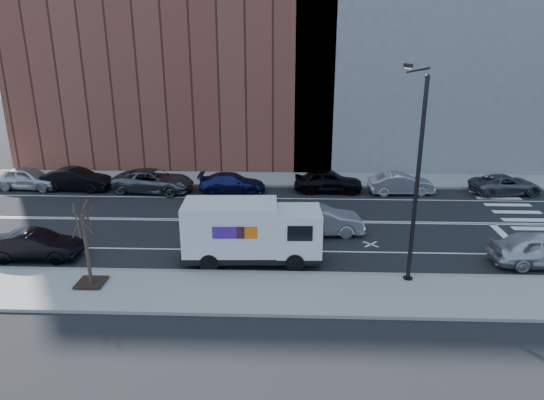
# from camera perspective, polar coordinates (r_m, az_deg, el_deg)

# --- Properties ---
(ground) EXTENTS (120.00, 120.00, 0.00)m
(ground) POSITION_cam_1_polar(r_m,az_deg,el_deg) (29.05, -1.25, -2.46)
(ground) COLOR black
(ground) RESTS_ON ground
(sidewalk_near) EXTENTS (44.00, 3.60, 0.15)m
(sidewalk_near) POSITION_cam_1_polar(r_m,az_deg,el_deg) (21.05, -2.64, -10.83)
(sidewalk_near) COLOR gray
(sidewalk_near) RESTS_ON ground
(sidewalk_far) EXTENTS (44.00, 3.60, 0.15)m
(sidewalk_far) POSITION_cam_1_polar(r_m,az_deg,el_deg) (37.37, -0.48, 2.47)
(sidewalk_far) COLOR gray
(sidewalk_far) RESTS_ON ground
(curb_near) EXTENTS (44.00, 0.25, 0.17)m
(curb_near) POSITION_cam_1_polar(r_m,az_deg,el_deg) (22.63, -2.27, -8.58)
(curb_near) COLOR gray
(curb_near) RESTS_ON ground
(curb_far) EXTENTS (44.00, 0.25, 0.17)m
(curb_far) POSITION_cam_1_polar(r_m,az_deg,el_deg) (35.65, -0.61, 1.69)
(curb_far) COLOR gray
(curb_far) RESTS_ON ground
(crosswalk) EXTENTS (3.00, 14.00, 0.01)m
(crosswalk) POSITION_cam_1_polar(r_m,az_deg,el_deg) (32.38, 28.34, -2.52)
(crosswalk) COLOR white
(crosswalk) RESTS_ON ground
(road_markings) EXTENTS (40.00, 8.60, 0.01)m
(road_markings) POSITION_cam_1_polar(r_m,az_deg,el_deg) (29.05, -1.25, -2.45)
(road_markings) COLOR white
(road_markings) RESTS_ON ground
(bldg_brick) EXTENTS (26.00, 10.00, 22.00)m
(bldg_brick) POSITION_cam_1_polar(r_m,az_deg,el_deg) (43.77, -11.23, 18.95)
(bldg_brick) COLOR brown
(bldg_brick) RESTS_ON ground
(bldg_concrete) EXTENTS (20.00, 10.00, 26.00)m
(bldg_concrete) POSITION_cam_1_polar(r_m,az_deg,el_deg) (44.02, 16.88, 21.15)
(bldg_concrete) COLOR slate
(bldg_concrete) RESTS_ON ground
(streetlight) EXTENTS (0.44, 4.02, 9.34)m
(streetlight) POSITION_cam_1_polar(r_m,az_deg,el_deg) (21.54, 16.51, 3.48)
(streetlight) COLOR black
(streetlight) RESTS_ON ground
(street_tree) EXTENTS (1.20, 1.20, 3.75)m
(street_tree) POSITION_cam_1_polar(r_m,az_deg,el_deg) (22.43, -20.84, -6.25)
(street_tree) COLOR black
(street_tree) RESTS_ON ground
(fedex_van) EXTENTS (6.76, 2.59, 3.05)m
(fedex_van) POSITION_cam_1_polar(r_m,az_deg,el_deg) (23.28, -2.52, -3.68)
(fedex_van) COLOR black
(fedex_van) RESTS_ON ground
(far_parked_a) EXTENTS (4.86, 2.27, 1.61)m
(far_parked_a) POSITION_cam_1_polar(r_m,az_deg,el_deg) (39.18, -26.75, 2.32)
(far_parked_a) COLOR #BAB9BE
(far_parked_a) RESTS_ON ground
(far_parked_b) EXTENTS (4.88, 2.00, 1.57)m
(far_parked_b) POSITION_cam_1_polar(r_m,az_deg,el_deg) (37.44, -22.00, 2.26)
(far_parked_b) COLOR black
(far_parked_b) RESTS_ON ground
(far_parked_c) EXTENTS (5.95, 3.31, 1.57)m
(far_parked_c) POSITION_cam_1_polar(r_m,az_deg,el_deg) (35.43, -13.76, 2.23)
(far_parked_c) COLOR #53575C
(far_parked_c) RESTS_ON ground
(far_parked_d) EXTENTS (4.71, 1.97, 1.36)m
(far_parked_d) POSITION_cam_1_polar(r_m,az_deg,el_deg) (34.41, -4.71, 2.04)
(far_parked_d) COLOR #171C51
(far_parked_d) RESTS_ON ground
(far_parked_e) EXTENTS (4.80, 1.94, 1.63)m
(far_parked_e) POSITION_cam_1_polar(r_m,az_deg,el_deg) (34.49, 6.64, 2.25)
(far_parked_e) COLOR black
(far_parked_e) RESTS_ON ground
(far_parked_f) EXTENTS (4.56, 1.87, 1.47)m
(far_parked_f) POSITION_cam_1_polar(r_m,az_deg,el_deg) (35.04, 14.94, 1.86)
(far_parked_f) COLOR #AEAFB3
(far_parked_f) RESTS_ON ground
(far_parked_g) EXTENTS (5.00, 2.73, 1.33)m
(far_parked_g) POSITION_cam_1_polar(r_m,az_deg,el_deg) (37.66, 25.78, 1.65)
(far_parked_g) COLOR #52535A
(far_parked_g) RESTS_ON ground
(driving_sedan) EXTENTS (5.18, 2.26, 1.66)m
(driving_sedan) POSITION_cam_1_polar(r_m,az_deg,el_deg) (26.93, 5.41, -2.37)
(driving_sedan) COLOR #B2B2B7
(driving_sedan) RESTS_ON ground
(near_parked_rear_a) EXTENTS (4.37, 1.61, 1.43)m
(near_parked_rear_a) POSITION_cam_1_polar(r_m,az_deg,el_deg) (26.58, -26.04, -4.82)
(near_parked_rear_a) COLOR black
(near_parked_rear_a) RESTS_ON ground
(near_parked_front) EXTENTS (4.89, 2.15, 1.64)m
(near_parked_front) POSITION_cam_1_polar(r_m,az_deg,el_deg) (26.55, 29.21, -5.10)
(near_parked_front) COLOR silver
(near_parked_front) RESTS_ON ground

